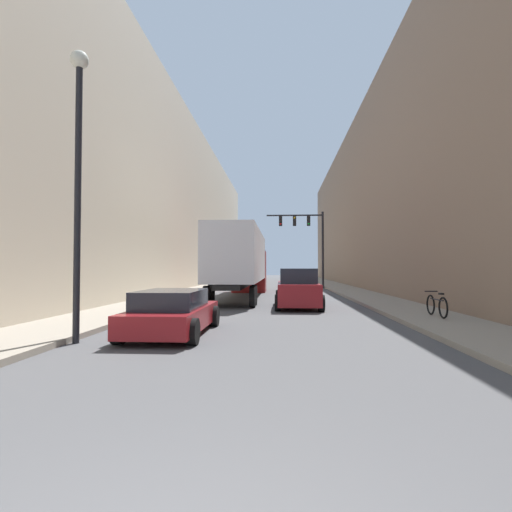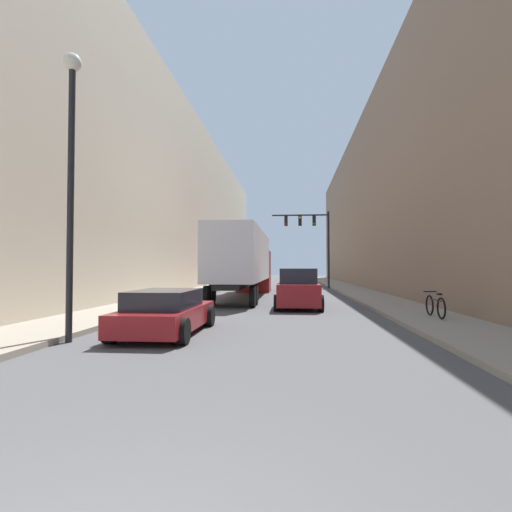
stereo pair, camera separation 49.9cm
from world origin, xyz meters
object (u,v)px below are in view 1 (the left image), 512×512
object	(u,v)px
suv_car	(298,289)
semi_truck	(242,261)
sedan_car	(173,313)
parked_bicycle	(437,306)
traffic_signal_gantry	(308,234)
street_lamp	(78,156)

from	to	relation	value
suv_car	semi_truck	bearing A→B (deg)	118.63
sedan_car	parked_bicycle	bearing A→B (deg)	21.20
traffic_signal_gantry	sedan_car	bearing A→B (deg)	-102.21
suv_car	traffic_signal_gantry	distance (m)	18.04
semi_truck	suv_car	distance (m)	6.74
sedan_car	parked_bicycle	xyz separation A→B (m)	(8.31, 3.22, -0.06)
semi_truck	traffic_signal_gantry	xyz separation A→B (m)	(4.86, 11.72, 2.59)
semi_truck	traffic_signal_gantry	distance (m)	12.95
sedan_car	parked_bicycle	world-z (taller)	sedan_car
traffic_signal_gantry	parked_bicycle	bearing A→B (deg)	-82.59
traffic_signal_gantry	street_lamp	size ratio (longest dim) A/B	0.96
sedan_car	parked_bicycle	distance (m)	8.92
suv_car	traffic_signal_gantry	world-z (taller)	traffic_signal_gantry
traffic_signal_gantry	suv_car	bearing A→B (deg)	-95.55
street_lamp	parked_bicycle	xyz separation A→B (m)	(10.30, 4.67, -4.05)
semi_truck	street_lamp	size ratio (longest dim) A/B	1.99
semi_truck	suv_car	xyz separation A→B (m)	(3.16, -5.79, -1.41)
sedan_car	street_lamp	distance (m)	4.68
parked_bicycle	street_lamp	bearing A→B (deg)	-155.61
street_lamp	parked_bicycle	size ratio (longest dim) A/B	3.94
semi_truck	parked_bicycle	bearing A→B (deg)	-53.04
suv_car	parked_bicycle	bearing A→B (deg)	-44.45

